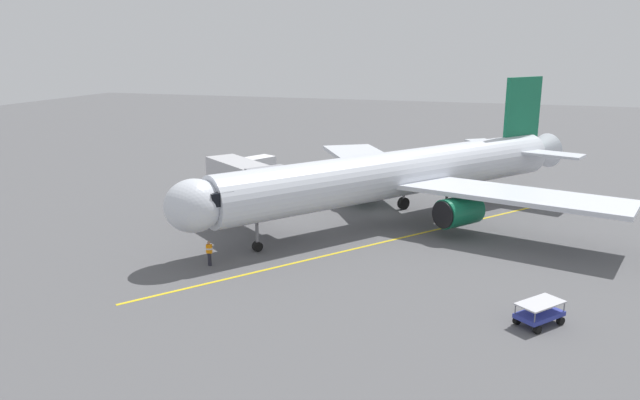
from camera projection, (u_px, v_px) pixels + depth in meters
The scene contains 9 objects.
ground_plane at pixel (388, 214), 53.68m from camera, with size 220.00×220.00×0.00m, color #565659.
apron_lead_in_line at pixel (383, 242), 45.96m from camera, with size 0.24×40.00×0.01m, color yellow.
airplane at pixel (402, 174), 50.66m from camera, with size 31.65×34.48×11.50m.
jet_bridge at pixel (251, 182), 48.75m from camera, with size 10.23×8.62×5.40m.
ground_crew_marshaller at pixel (202, 209), 51.77m from camera, with size 0.45×0.33×1.71m.
ground_crew_wing_walker at pixel (209, 253), 40.96m from camera, with size 0.44×0.33×1.71m.
belt_loader_near_nose at pixel (344, 183), 62.46m from camera, with size 2.06×4.72×2.32m.
box_truck_portside at pixel (255, 169), 66.07m from camera, with size 3.83×4.98×2.62m.
baggage_cart_starboard_side at pixel (539, 313), 32.35m from camera, with size 2.73×2.90×1.27m.
Camera 1 is at (-10.05, 51.07, 14.48)m, focal length 34.28 mm.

